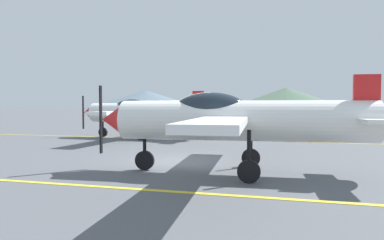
{
  "coord_description": "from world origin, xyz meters",
  "views": [
    {
      "loc": [
        3.28,
        -11.08,
        1.95
      ],
      "look_at": [
        -1.16,
        6.0,
        1.2
      ],
      "focal_mm": 31.75,
      "sensor_mm": 36.0,
      "label": 1
    }
  ],
  "objects": [
    {
      "name": "ground_plane",
      "position": [
        0.0,
        0.0,
        0.0
      ],
      "size": [
        400.0,
        400.0,
        0.0
      ],
      "primitive_type": "plane",
      "color": "#54565B"
    },
    {
      "name": "airplane_near",
      "position": [
        1.95,
        -1.41,
        1.56
      ],
      "size": [
        8.06,
        9.28,
        2.78
      ],
      "color": "white",
      "rests_on": "ground_plane"
    },
    {
      "name": "hill_left",
      "position": [
        -65.39,
        155.67,
        4.93
      ],
      "size": [
        65.34,
        65.34,
        9.86
      ],
      "primitive_type": "cone",
      "color": "slate",
      "rests_on": "ground_plane"
    },
    {
      "name": "hill_centerleft",
      "position": [
        5.67,
        146.75,
        5.04
      ],
      "size": [
        56.33,
        56.33,
        10.07
      ],
      "primitive_type": "cone",
      "color": "#4C6651",
      "rests_on": "ground_plane"
    },
    {
      "name": "apron_line_far",
      "position": [
        0.0,
        7.81,
        0.01
      ],
      "size": [
        80.0,
        0.16,
        0.01
      ],
      "primitive_type": "cube",
      "color": "yellow",
      "rests_on": "ground_plane"
    },
    {
      "name": "airplane_mid",
      "position": [
        -4.76,
        7.76,
        1.56
      ],
      "size": [
        8.05,
        9.27,
        2.78
      ],
      "color": "white",
      "rests_on": "ground_plane"
    },
    {
      "name": "car_sedan",
      "position": [
        2.23,
        16.82,
        0.84
      ],
      "size": [
        4.64,
        2.98,
        1.62
      ],
      "color": "white",
      "rests_on": "ground_plane"
    },
    {
      "name": "apron_line_near",
      "position": [
        0.0,
        -3.84,
        0.01
      ],
      "size": [
        80.0,
        0.16,
        0.01
      ],
      "primitive_type": "cube",
      "color": "yellow",
      "rests_on": "ground_plane"
    }
  ]
}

